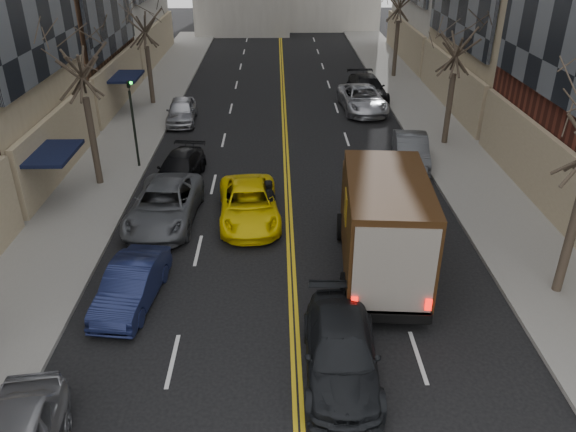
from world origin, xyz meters
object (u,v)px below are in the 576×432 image
ups_truck (383,224)px  taxi (249,204)px  observer_sedan (341,352)px  pedestrian (270,201)px

ups_truck → taxi: ups_truck is taller
ups_truck → observer_sedan: bearing=-106.5°
ups_truck → observer_sedan: ups_truck is taller
ups_truck → pedestrian: (-3.87, 3.79, -0.97)m
pedestrian → taxi: bearing=94.1°
pedestrian → ups_truck: bearing=-116.8°
ups_truck → observer_sedan: 5.45m
observer_sedan → taxi: taxi is taller
ups_truck → observer_sedan: (-1.89, -4.97, -1.19)m
ups_truck → taxi: (-4.75, 4.00, -1.19)m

